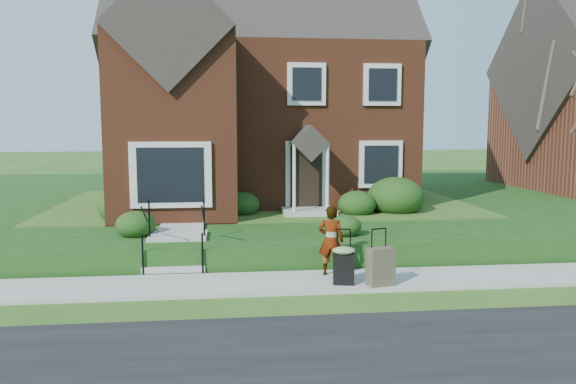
{
  "coord_description": "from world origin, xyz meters",
  "views": [
    {
      "loc": [
        -1.29,
        -11.48,
        3.38
      ],
      "look_at": [
        0.19,
        2.0,
        1.73
      ],
      "focal_mm": 35.0,
      "sensor_mm": 36.0,
      "label": 1
    }
  ],
  "objects": [
    {
      "name": "main_house",
      "position": [
        -0.21,
        9.61,
        5.26
      ],
      "size": [
        10.4,
        10.2,
        9.4
      ],
      "color": "brown",
      "rests_on": "terrace"
    },
    {
      "name": "suitcase_black",
      "position": [
        1.09,
        -0.37,
        0.53
      ],
      "size": [
        0.54,
        0.48,
        1.16
      ],
      "rotation": [
        0.0,
        0.0,
        -0.19
      ],
      "color": "black",
      "rests_on": "sidewalk"
    },
    {
      "name": "walkway",
      "position": [
        -2.5,
        5.0,
        0.63
      ],
      "size": [
        1.2,
        6.0,
        0.06
      ],
      "primitive_type": "cube",
      "color": "#9E9B93",
      "rests_on": "terrace"
    },
    {
      "name": "sidewalk",
      "position": [
        0.0,
        0.0,
        0.04
      ],
      "size": [
        60.0,
        1.6,
        0.08
      ],
      "primitive_type": "cube",
      "color": "#9E9B93",
      "rests_on": "ground"
    },
    {
      "name": "suitcase_olive",
      "position": [
        1.82,
        -0.53,
        0.47
      ],
      "size": [
        0.6,
        0.43,
        1.18
      ],
      "rotation": [
        0.0,
        0.0,
        0.26
      ],
      "color": "brown",
      "rests_on": "sidewalk"
    },
    {
      "name": "ground",
      "position": [
        0.0,
        0.0,
        0.0
      ],
      "size": [
        120.0,
        120.0,
        0.0
      ],
      "primitive_type": "plane",
      "color": "#2D5119",
      "rests_on": "ground"
    },
    {
      "name": "front_steps",
      "position": [
        -2.5,
        1.84,
        0.47
      ],
      "size": [
        1.4,
        2.02,
        1.5
      ],
      "color": "#9E9B93",
      "rests_on": "ground"
    },
    {
      "name": "terrace",
      "position": [
        4.0,
        10.9,
        0.3
      ],
      "size": [
        44.0,
        20.0,
        0.6
      ],
      "primitive_type": "cube",
      "color": "#12390F",
      "rests_on": "ground"
    },
    {
      "name": "woman",
      "position": [
        0.95,
        0.36,
        0.85
      ],
      "size": [
        0.65,
        0.53,
        1.55
      ],
      "primitive_type": "imported",
      "rotation": [
        0.0,
        0.0,
        2.81
      ],
      "color": "#999999",
      "rests_on": "sidewalk"
    },
    {
      "name": "foundation_shrubs",
      "position": [
        0.96,
        5.06,
        1.11
      ],
      "size": [
        9.89,
        4.76,
        1.25
      ],
      "color": "black",
      "rests_on": "terrace"
    }
  ]
}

